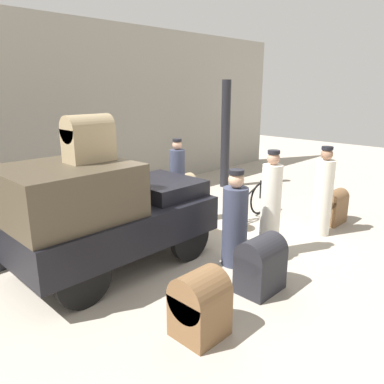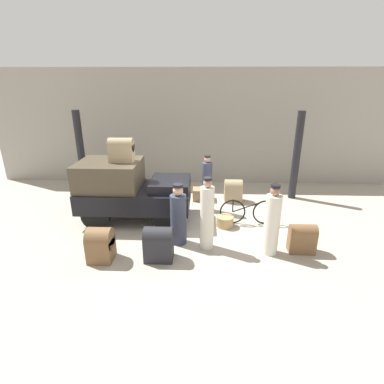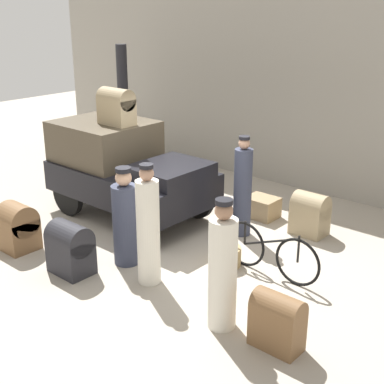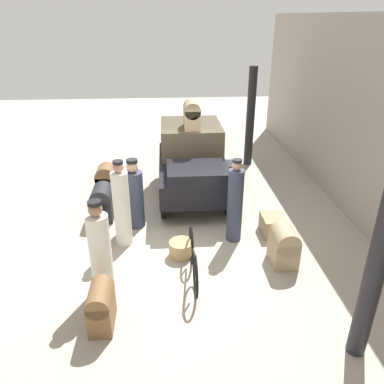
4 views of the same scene
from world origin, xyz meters
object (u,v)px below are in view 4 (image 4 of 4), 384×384
Objects in this scene: trunk_on_truck_roof at (192,114)px; trunk_large_brown at (284,245)px; trunk_barrel_dark at (102,202)px; conductor_in_dark_uniform at (235,204)px; suitcase_small_leather at (101,305)px; wicker_basket at (181,248)px; suitcase_tan_flat at (107,180)px; porter_standing_middle at (122,207)px; suitcase_black_upright at (273,225)px; porter_carrying_trunk at (100,252)px; truck at (192,160)px; bicycle at (193,259)px; trunk_wicker_pale at (230,168)px; porter_with_bicycle at (134,197)px.

trunk_large_brown is at bearing 24.32° from trunk_on_truck_roof.
trunk_large_brown is at bearing 61.05° from trunk_barrel_dark.
suitcase_small_leather is (2.34, -2.48, -0.47)m from conductor_in_dark_uniform.
suitcase_small_leather is at bearing -36.13° from wicker_basket.
suitcase_tan_flat is (-2.51, -3.03, -0.44)m from conductor_in_dark_uniform.
porter_standing_middle is 3.34m from suitcase_black_upright.
conductor_in_dark_uniform reaches higher than porter_carrying_trunk.
truck is 3.65m from bicycle.
suitcase_black_upright is (-0.18, 0.92, -0.66)m from conductor_in_dark_uniform.
trunk_barrel_dark reaches higher than trunk_large_brown.
conductor_in_dark_uniform reaches higher than truck.
porter_standing_middle is 2.53× the size of suitcase_small_leather.
trunk_wicker_pale is at bearing 158.64° from wicker_basket.
suitcase_tan_flat reaches higher than trunk_large_brown.
porter_carrying_trunk is 3.45m from trunk_large_brown.
truck is 4.31m from porter_carrying_trunk.
suitcase_small_leather is at bearing -3.12° from porter_standing_middle.
wicker_basket is at bearing -101.48° from trunk_large_brown.
porter_carrying_trunk reaches higher than suitcase_small_leather.
trunk_large_brown is (1.68, 2.96, -0.33)m from porter_with_bicycle.
trunk_on_truck_roof is (-4.82, 1.75, 1.78)m from suitcase_small_leather.
trunk_on_truck_roof is at bearing 155.54° from porter_carrying_trunk.
truck is 5.00× the size of trunk_wicker_pale.
porter_carrying_trunk is (1.56, -0.21, -0.05)m from porter_standing_middle.
suitcase_small_leather is at bearing -66.86° from trunk_large_brown.
wicker_basket is (2.88, -0.43, -0.83)m from truck.
porter_standing_middle reaches higher than suitcase_tan_flat.
suitcase_tan_flat is at bearing -90.87° from trunk_on_truck_roof.
porter_standing_middle reaches higher than wicker_basket.
trunk_wicker_pale is at bearing 139.23° from truck.
trunk_barrel_dark reaches higher than trunk_wicker_pale.
truck reaches higher than trunk_large_brown.
porter_carrying_trunk is 2.33m from porter_with_bicycle.
trunk_barrel_dark is (2.67, -3.50, 0.28)m from trunk_wicker_pale.
truck is 1.19m from trunk_on_truck_roof.
porter_carrying_trunk is 2.92× the size of suitcase_black_upright.
bicycle is at bearing -37.84° from conductor_in_dark_uniform.
trunk_large_brown is at bearing 60.49° from porter_with_bicycle.
bicycle is at bearing 28.69° from suitcase_tan_flat.
porter_carrying_trunk is at bearing -54.10° from wicker_basket.
bicycle is at bearing -16.62° from trunk_wicker_pale.
suitcase_tan_flat is (-4.06, -0.47, -0.41)m from porter_carrying_trunk.
wicker_basket is 2.47m from trunk_barrel_dark.
truck is at bearing 138.47° from porter_with_bicycle.
suitcase_black_upright reaches higher than wicker_basket.
trunk_barrel_dark is at bearing -172.32° from suitcase_small_leather.
porter_with_bicycle is (-0.73, 0.20, -0.13)m from porter_standing_middle.
trunk_wicker_pale is 3.66m from suitcase_black_upright.
trunk_barrel_dark is (1.20, -2.22, -0.55)m from truck.
trunk_on_truck_roof is at bearing 146.64° from porter_standing_middle.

